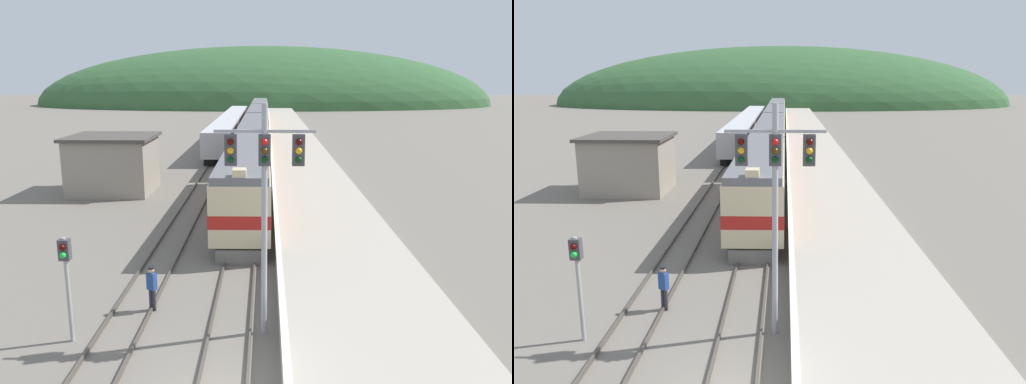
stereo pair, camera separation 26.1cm
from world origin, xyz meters
TOP-DOWN VIEW (x-y plane):
  - track_main at (0.00, 70.00)m, footprint 1.52×180.00m
  - track_siding at (-3.85, 70.00)m, footprint 1.51×180.00m
  - platform at (4.82, 50.00)m, footprint 6.18×140.00m
  - distant_hills at (0.00, 152.68)m, footprint 145.29×65.38m
  - station_shed at (-10.66, 26.10)m, footprint 6.52×6.06m
  - express_train_lead_car at (0.00, 19.82)m, footprint 3.03×19.42m
  - carriage_second at (0.00, 42.12)m, footprint 3.02×22.96m
  - carriage_third at (0.00, 65.96)m, footprint 3.02×22.96m
  - carriage_fourth at (0.00, 89.79)m, footprint 3.02×22.96m
  - siding_train at (-3.85, 60.83)m, footprint 2.90×47.87m
  - signal_mast_main at (1.19, 3.96)m, footprint 3.30×0.42m
  - signal_post_siding at (-5.35, 3.24)m, footprint 0.36×0.42m
  - track_worker at (-3.11, 5.63)m, footprint 0.42×0.37m

SIDE VIEW (x-z plane):
  - distant_hills at x=0.00m, z-range -18.49..18.49m
  - track_main at x=0.00m, z-range 0.00..0.16m
  - track_siding at x=-3.85m, z-range 0.00..0.16m
  - platform at x=4.82m, z-range -0.01..0.97m
  - track_worker at x=-3.11m, z-range 0.13..1.91m
  - siding_train at x=-3.85m, z-range 0.06..3.51m
  - station_shed at x=-10.66m, z-range 0.02..4.46m
  - carriage_second at x=0.00m, z-range 0.19..4.46m
  - carriage_third at x=0.00m, z-range 0.19..4.46m
  - carriage_fourth at x=0.00m, z-range 0.19..4.46m
  - express_train_lead_car at x=0.00m, z-range 0.02..4.66m
  - signal_post_siding at x=-5.35m, z-range 0.81..4.52m
  - signal_mast_main at x=1.19m, z-range 1.51..9.52m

